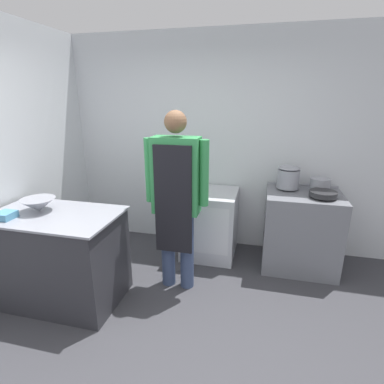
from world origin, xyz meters
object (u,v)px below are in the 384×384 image
Objects in this scene: person_cook at (176,193)px; sauce_pot at (320,184)px; plastic_tub at (6,215)px; mixing_bowl at (38,205)px; stove at (301,230)px; saute_pan at (323,194)px; stock_pot at (288,177)px; fridge_unit at (210,223)px.

person_cook is 1.67m from sauce_pot.
plastic_tub is at bearing -151.95° from sauce_pot.
person_cook reaches higher than mixing_bowl.
saute_pan reaches higher than stove.
person_cook is 1.57m from saute_pan.
mixing_bowl is at bearing -154.38° from sauce_pot.
sauce_pot is (2.66, 1.28, 0.03)m from mixing_bowl.
plastic_tub is 2.90m from stock_pot.
sauce_pot reaches higher than stove.
mixing_bowl is at bearing -139.91° from fridge_unit.
stove is at bearing 27.51° from plastic_tub.
mixing_bowl reaches higher than saute_pan.
person_cook reaches higher than sauce_pot.
plastic_tub is 3.09m from saute_pan.
mixing_bowl reaches higher than stove.
sauce_pot reaches higher than fridge_unit.
stove is 0.57m from sauce_pot.
person_cook is at bearing -150.70° from stove.
person_cook reaches higher than stock_pot.
saute_pan is at bearing 21.37° from mixing_bowl.
plastic_tub is at bearing -152.49° from stove.
mixing_bowl is 1.11× the size of saute_pan.
plastic_tub is 0.69× the size of sauce_pot.
saute_pan is (0.16, -0.12, 0.50)m from stove.
stove is 1.11× the size of fridge_unit.
fridge_unit is 1.10m from stock_pot.
person_cook is (-1.28, -0.72, 0.59)m from stove.
stove reaches higher than fridge_unit.
stove is at bearing -32.80° from stock_pot.
stock_pot reaches higher than fridge_unit.
mixing_bowl is at bearing -160.14° from person_cook.
sauce_pot is (1.44, 0.84, -0.05)m from person_cook.
person_cook is at bearing -142.61° from stock_pot.
stock_pot is (1.09, 0.84, 0.01)m from person_cook.
fridge_unit is at bearing -174.85° from stock_pot.
plastic_tub is at bearing -138.00° from fridge_unit.
stove is 3.24× the size of saute_pan.
mixing_bowl is 1.23× the size of stock_pot.
fridge_unit is 2.19m from plastic_tub.
fridge_unit is at bearing 40.09° from mixing_bowl.
sauce_pot is (0.00, 0.24, 0.04)m from saute_pan.
fridge_unit is 0.46× the size of person_cook.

